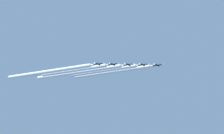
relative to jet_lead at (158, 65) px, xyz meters
The scene contains 10 objects.
jet_lead is the anchor object (origin of this frame).
jet_second_echelon 14.60m from the jet_lead, 41.32° to the right, with size 7.67×11.17×2.68m.
jet_third_echelon 29.69m from the jet_lead, 39.34° to the right, with size 7.67×11.17×2.68m.
jet_fourth_echelon 44.38m from the jet_lead, 41.73° to the right, with size 7.67×11.17×2.68m.
jet_fifth_echelon 58.97m from the jet_lead, 40.74° to the right, with size 7.67×11.17×2.68m.
smoke_trail_lead 46.39m from the jet_lead, 90.00° to the right, with size 3.36×82.58×3.36m.
smoke_trail_second_echelon 51.39m from the jet_lead, 77.71° to the right, with size 3.36×70.96×3.36m.
smoke_trail_third_echelon 73.66m from the jet_lead, 71.92° to the right, with size 3.36×92.29×3.36m.
smoke_trail_fourth_echelon 77.04m from the jet_lead, 64.61° to the right, with size 3.36×69.96×3.36m.
smoke_trail_fifth_echelon 99.92m from the jet_lead, 63.52° to the right, with size 3.36×91.78×3.36m.
Camera 1 is at (643.81, 314.67, 2.10)m, focal length 131.86 mm.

